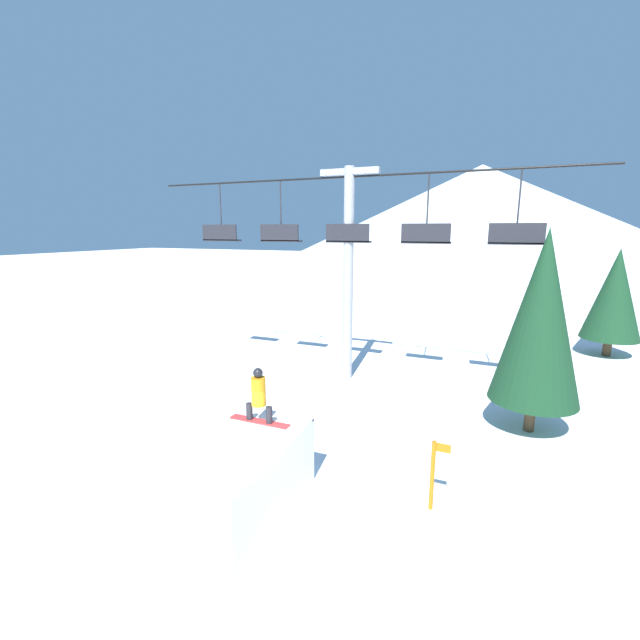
% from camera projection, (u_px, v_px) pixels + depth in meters
% --- Properties ---
extents(ground_plane, '(220.00, 220.00, 0.00)m').
position_uv_depth(ground_plane, '(254.00, 525.00, 9.20)').
color(ground_plane, white).
extents(mountain_ridge, '(71.91, 71.91, 16.85)m').
position_uv_depth(mountain_ridge, '(479.00, 217.00, 72.65)').
color(mountain_ridge, silver).
rests_on(mountain_ridge, ground_plane).
extents(snow_ramp, '(2.24, 3.55, 1.68)m').
position_uv_depth(snow_ramp, '(236.00, 476.00, 9.54)').
color(snow_ramp, white).
rests_on(snow_ramp, ground_plane).
extents(snowboarder, '(1.57, 0.35, 1.36)m').
position_uv_depth(snowboarder, '(259.00, 396.00, 10.18)').
color(snowboarder, '#B22D2D').
rests_on(snowboarder, snow_ramp).
extents(chairlift, '(18.04, 0.44, 8.65)m').
position_uv_depth(chairlift, '(348.00, 253.00, 17.27)').
color(chairlift, '#9E9EA3').
rests_on(chairlift, ground_plane).
extents(pine_tree_near, '(2.62, 2.62, 6.32)m').
position_uv_depth(pine_tree_near, '(541.00, 317.00, 12.79)').
color(pine_tree_near, '#4C3823').
rests_on(pine_tree_near, ground_plane).
extents(pine_tree_far, '(2.65, 2.65, 5.38)m').
position_uv_depth(pine_tree_far, '(615.00, 294.00, 20.95)').
color(pine_tree_far, '#4C3823').
rests_on(pine_tree_far, ground_plane).
extents(trail_marker, '(0.41, 0.10, 1.67)m').
position_uv_depth(trail_marker, '(433.00, 473.00, 9.55)').
color(trail_marker, orange).
rests_on(trail_marker, ground_plane).
extents(distant_skier, '(0.24, 0.24, 1.23)m').
position_uv_depth(distant_skier, '(513.00, 367.00, 17.62)').
color(distant_skier, black).
rests_on(distant_skier, ground_plane).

